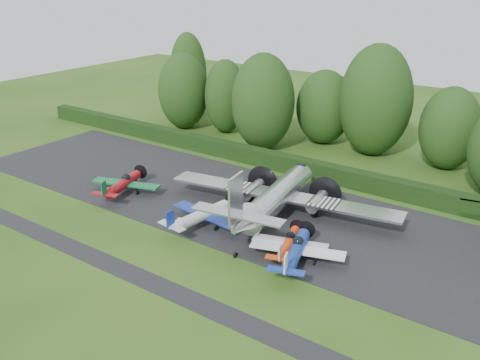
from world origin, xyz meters
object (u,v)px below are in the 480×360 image
Objects in this scene: light_plane_white at (202,215)px; light_plane_orange at (289,243)px; light_plane_blue at (296,250)px; transport_plane at (276,197)px; light_plane_red at (124,184)px.

light_plane_white is 9.20m from light_plane_orange.
light_plane_blue reaches higher than light_plane_orange.
transport_plane is 16.89m from light_plane_red.
light_plane_white is at bearing -166.37° from light_plane_blue.
transport_plane is 7.40m from light_plane_orange.
light_plane_white is at bearing 12.03° from light_plane_red.
light_plane_white is (-4.37, -5.85, -0.87)m from transport_plane.
light_plane_red is 21.02m from light_plane_orange.
light_plane_red is 22.42m from light_plane_blue.
light_plane_blue is at bearing -22.38° from light_plane_orange.
transport_plane reaches higher than light_plane_white.
transport_plane is at bearing 46.48° from light_plane_white.
transport_plane is at bearing 148.63° from light_plane_orange.
light_plane_blue is (6.15, -6.63, -0.87)m from transport_plane.
light_plane_white is 1.00× the size of light_plane_blue.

